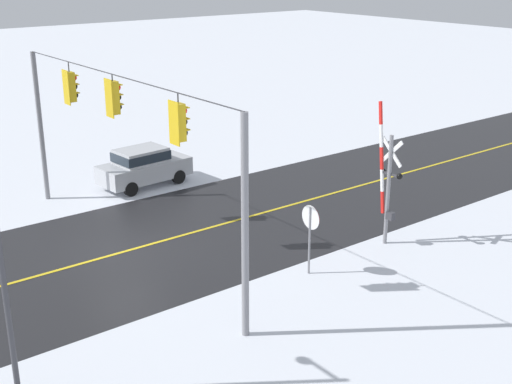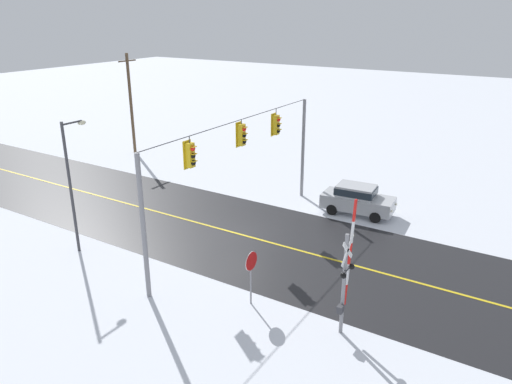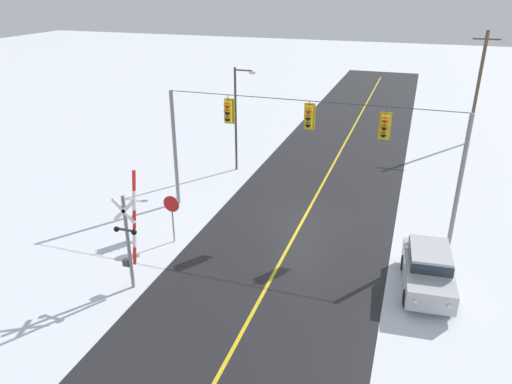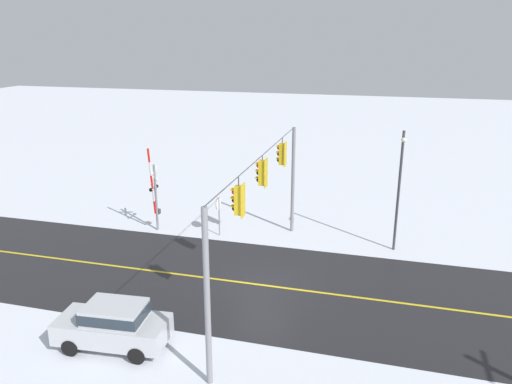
% 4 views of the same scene
% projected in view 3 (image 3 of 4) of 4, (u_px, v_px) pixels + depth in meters
% --- Properties ---
extents(ground_plane, '(160.00, 160.00, 0.00)m').
position_uv_depth(ground_plane, '(302.00, 221.00, 24.61)').
color(ground_plane, silver).
extents(road_asphalt, '(9.00, 80.00, 0.01)m').
position_uv_depth(road_asphalt, '(325.00, 179.00, 29.81)').
color(road_asphalt, black).
rests_on(road_asphalt, ground).
extents(lane_centre_line, '(0.14, 72.00, 0.01)m').
position_uv_depth(lane_centre_line, '(325.00, 179.00, 29.81)').
color(lane_centre_line, gold).
rests_on(lane_centre_line, ground).
extents(signal_span, '(14.20, 0.47, 6.22)m').
position_uv_depth(signal_span, '(305.00, 141.00, 22.89)').
color(signal_span, gray).
rests_on(signal_span, ground).
extents(stop_sign, '(0.80, 0.09, 2.35)m').
position_uv_depth(stop_sign, '(172.00, 209.00, 22.03)').
color(stop_sign, gray).
rests_on(stop_sign, ground).
extents(railroad_crossing, '(1.14, 0.31, 5.09)m').
position_uv_depth(railroad_crossing, '(128.00, 236.00, 18.40)').
color(railroad_crossing, gray).
rests_on(railroad_crossing, ground).
extents(parked_car_silver, '(2.09, 4.31, 1.74)m').
position_uv_depth(parked_car_silver, '(428.00, 268.00, 18.91)').
color(parked_car_silver, '#B7BABF').
rests_on(parked_car_silver, ground).
extents(streetlamp_near, '(1.39, 0.28, 6.50)m').
position_uv_depth(streetlamp_near, '(239.00, 110.00, 29.74)').
color(streetlamp_near, '#38383D').
rests_on(streetlamp_near, ground).
extents(utility_pole, '(1.80, 0.24, 8.11)m').
position_uv_depth(utility_pole, '(478.00, 87.00, 34.74)').
color(utility_pole, brown).
rests_on(utility_pole, ground).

